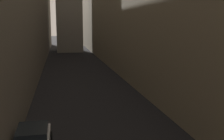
# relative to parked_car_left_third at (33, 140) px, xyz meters

# --- Properties ---
(ground_plane) EXTENTS (264.00, 264.00, 0.00)m
(ground_plane) POSITION_rel_parked_car_left_third_xyz_m (4.40, 29.89, -0.81)
(ground_plane) COLOR black
(parked_car_left_third) EXTENTS (2.04, 3.99, 1.54)m
(parked_car_left_third) POSITION_rel_parked_car_left_third_xyz_m (0.00, 0.00, 0.00)
(parked_car_left_third) COLOR #B7B7BC
(parked_car_left_third) RESTS_ON ground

